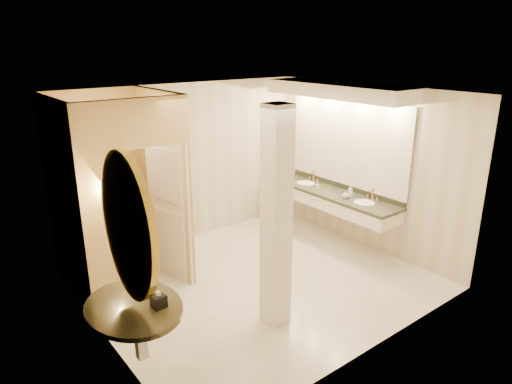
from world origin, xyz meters
The scene contains 16 objects.
floor centered at (0.00, 0.00, 0.00)m, with size 4.50×4.50×0.00m, color white.
ceiling centered at (0.00, 0.00, 2.70)m, with size 4.50×4.50×0.00m, color silver.
wall_back centered at (0.00, 2.00, 1.35)m, with size 4.50×0.02×2.70m, color beige.
wall_front centered at (0.00, -2.00, 1.35)m, with size 4.50×0.02×2.70m, color beige.
wall_left centered at (-2.25, 0.00, 1.35)m, with size 0.02×4.00×2.70m, color beige.
wall_right centered at (2.25, 0.00, 1.35)m, with size 0.02×4.00×2.70m, color beige.
toilet_closet centered at (-1.12, 0.97, 1.39)m, with size 1.50×1.55×2.70m.
wall_sconce centered at (-1.93, 0.43, 1.73)m, with size 0.14×0.14×0.42m.
vanity centered at (1.98, 0.40, 1.63)m, with size 0.75×2.69×2.09m.
console_shelf centered at (-2.21, -0.85, 1.35)m, with size 1.13×1.13×2.01m.
pillar centered at (-0.45, -0.90, 1.35)m, with size 0.28×0.28×2.70m, color white.
tissue_box centered at (-2.04, -1.02, 0.94)m, with size 0.13×0.13×0.13m, color black.
toilet centered at (-1.80, 1.29, 0.34)m, with size 0.38×0.67×0.68m, color white.
soap_bottle_a centered at (1.84, 0.66, 0.94)m, with size 0.06×0.06×0.13m, color beige.
soap_bottle_b centered at (1.85, 0.04, 0.94)m, with size 0.10×0.10×0.13m, color silver.
soap_bottle_c centered at (1.93, 0.01, 0.99)m, with size 0.09×0.09×0.22m, color #C6B28C.
Camera 1 is at (-3.67, -4.65, 3.32)m, focal length 32.00 mm.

